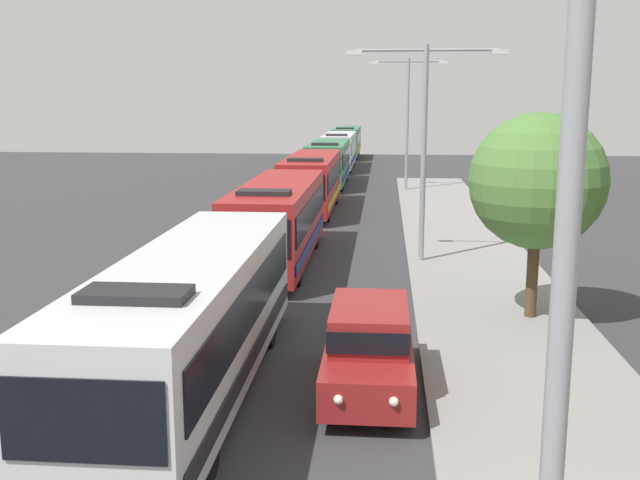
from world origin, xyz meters
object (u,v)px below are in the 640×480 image
at_px(bus_lead, 193,318).
at_px(bus_second_in_line, 278,219).
at_px(roadside_tree, 538,181).
at_px(streetlamp_near, 566,245).
at_px(bus_fourth_in_line, 329,162).
at_px(bus_rear, 339,150).
at_px(bus_tail_end, 347,141).
at_px(white_suv, 369,345).
at_px(streetlamp_far, 407,111).
at_px(streetlamp_mid, 424,130).
at_px(bus_middle, 312,181).

height_order(bus_lead, bus_second_in_line, same).
relative_size(bus_second_in_line, roadside_tree, 1.90).
bearing_deg(streetlamp_near, bus_fourth_in_line, 96.60).
relative_size(bus_rear, bus_tail_end, 0.92).
xyz_separation_m(white_suv, streetlamp_near, (1.70, -9.34, 4.08)).
bearing_deg(roadside_tree, white_suv, -129.24).
xyz_separation_m(bus_rear, streetlamp_far, (5.40, -14.95, 3.59)).
xyz_separation_m(streetlamp_near, streetlamp_mid, (0.00, 21.90, -0.09)).
bearing_deg(bus_tail_end, streetlamp_near, -85.70).
xyz_separation_m(bus_second_in_line, roadside_tree, (8.13, -6.75, 2.29)).
xyz_separation_m(bus_lead, bus_tail_end, (0.00, 62.91, 0.00)).
bearing_deg(streetlamp_near, streetlamp_mid, 90.00).
xyz_separation_m(bus_lead, streetlamp_near, (5.40, -8.83, 3.43)).
relative_size(bus_middle, bus_fourth_in_line, 1.02).
bearing_deg(bus_lead, roadside_tree, 36.15).
relative_size(bus_fourth_in_line, streetlamp_mid, 1.33).
height_order(streetlamp_near, streetlamp_mid, streetlamp_near).
relative_size(bus_tail_end, streetlamp_mid, 1.49).
distance_m(bus_lead, bus_tail_end, 62.91).
bearing_deg(streetlamp_mid, bus_fourth_in_line, 102.28).
xyz_separation_m(bus_lead, bus_rear, (-0.00, 49.91, -0.00)).
relative_size(bus_lead, streetlamp_near, 1.41).
xyz_separation_m(bus_second_in_line, bus_fourth_in_line, (-0.00, 25.16, -0.00)).
relative_size(bus_tail_end, streetlamp_far, 1.39).
xyz_separation_m(bus_second_in_line, streetlamp_near, (5.40, -21.52, 3.43)).
bearing_deg(roadside_tree, streetlamp_far, 95.39).
relative_size(streetlamp_near, streetlamp_mid, 1.03).
distance_m(streetlamp_mid, roadside_tree, 7.70).
bearing_deg(bus_lead, white_suv, 7.88).
bearing_deg(bus_tail_end, roadside_tree, -81.87).
bearing_deg(roadside_tree, bus_lead, -143.85).
xyz_separation_m(streetlamp_mid, roadside_tree, (2.74, -7.12, -1.05)).
distance_m(bus_second_in_line, bus_rear, 37.22).
xyz_separation_m(bus_middle, bus_fourth_in_line, (-0.00, 12.28, -0.00)).
xyz_separation_m(bus_middle, streetlamp_mid, (5.40, -12.52, 3.34)).
distance_m(bus_rear, white_suv, 49.54).
height_order(streetlamp_near, roadside_tree, streetlamp_near).
bearing_deg(streetlamp_far, roadside_tree, -84.61).
relative_size(bus_fourth_in_line, streetlamp_near, 1.29).
relative_size(bus_rear, roadside_tree, 1.91).
bearing_deg(streetlamp_near, white_suv, 100.31).
relative_size(white_suv, streetlamp_mid, 0.61).
bearing_deg(roadside_tree, bus_middle, 112.50).
xyz_separation_m(bus_lead, bus_fourth_in_line, (-0.00, 37.86, -0.00)).
bearing_deg(bus_middle, streetlamp_mid, -66.67).
bearing_deg(bus_fourth_in_line, bus_second_in_line, -90.00).
distance_m(bus_fourth_in_line, streetlamp_near, 47.12).
bearing_deg(streetlamp_mid, bus_rear, 98.34).
bearing_deg(streetlamp_near, bus_lead, 121.44).
height_order(bus_fourth_in_line, white_suv, bus_fourth_in_line).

